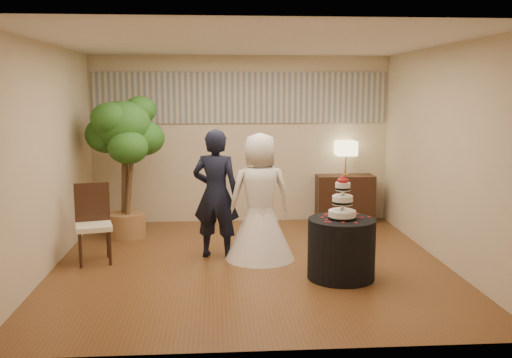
{
  "coord_description": "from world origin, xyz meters",
  "views": [
    {
      "loc": [
        -0.45,
        -7.1,
        2.22
      ],
      "look_at": [
        0.1,
        0.4,
        1.05
      ],
      "focal_mm": 40.0,
      "sensor_mm": 36.0,
      "label": 1
    }
  ],
  "objects": [
    {
      "name": "side_chair",
      "position": [
        -2.02,
        0.21,
        0.51
      ],
      "size": [
        0.57,
        0.59,
        1.02
      ],
      "primitive_type": null,
      "rotation": [
        0.0,
        0.0,
        0.25
      ],
      "color": "black",
      "rests_on": "floor"
    },
    {
      "name": "wall_front",
      "position": [
        0.0,
        -2.5,
        1.4
      ],
      "size": [
        5.0,
        0.06,
        2.8
      ],
      "primitive_type": "cube",
      "color": "beige",
      "rests_on": "ground"
    },
    {
      "name": "table_lamp",
      "position": [
        1.75,
        2.29,
        1.09
      ],
      "size": [
        0.33,
        0.33,
        0.58
      ],
      "primitive_type": null,
      "color": "beige",
      "rests_on": "console"
    },
    {
      "name": "floor",
      "position": [
        0.0,
        0.0,
        0.0
      ],
      "size": [
        5.0,
        5.0,
        0.0
      ],
      "primitive_type": "cube",
      "color": "brown",
      "rests_on": "ground"
    },
    {
      "name": "wedding_cake",
      "position": [
        1.04,
        -0.63,
        0.98
      ],
      "size": [
        0.33,
        0.33,
        0.52
      ],
      "primitive_type": null,
      "color": "white",
      "rests_on": "cake_table"
    },
    {
      "name": "console",
      "position": [
        1.75,
        2.29,
        0.4
      ],
      "size": [
        0.97,
        0.43,
        0.8
      ],
      "primitive_type": "cube",
      "rotation": [
        0.0,
        0.0,
        -0.01
      ],
      "color": "black",
      "rests_on": "floor"
    },
    {
      "name": "bride",
      "position": [
        0.14,
        0.25,
        0.84
      ],
      "size": [
        1.05,
        1.05,
        1.68
      ],
      "primitive_type": "imported",
      "rotation": [
        0.0,
        0.0,
        3.28
      ],
      "color": "white",
      "rests_on": "floor"
    },
    {
      "name": "groom",
      "position": [
        -0.44,
        0.36,
        0.86
      ],
      "size": [
        0.72,
        0.56,
        1.72
      ],
      "primitive_type": "imported",
      "rotation": [
        0.0,
        0.0,
        2.88
      ],
      "color": "black",
      "rests_on": "floor"
    },
    {
      "name": "cake_table",
      "position": [
        1.04,
        -0.63,
        0.36
      ],
      "size": [
        0.93,
        0.93,
        0.72
      ],
      "primitive_type": "cylinder",
      "rotation": [
        0.0,
        0.0,
        -0.19
      ],
      "color": "black",
      "rests_on": "floor"
    },
    {
      "name": "ceiling",
      "position": [
        0.0,
        0.0,
        2.8
      ],
      "size": [
        5.0,
        5.0,
        0.0
      ],
      "primitive_type": "cube",
      "color": "white",
      "rests_on": "wall_back"
    },
    {
      "name": "mural_border",
      "position": [
        0.0,
        2.48,
        2.1
      ],
      "size": [
        4.9,
        0.02,
        0.85
      ],
      "primitive_type": "cube",
      "color": "#99968C",
      "rests_on": "wall_back"
    },
    {
      "name": "ficus_tree",
      "position": [
        -1.81,
        1.5,
        1.09
      ],
      "size": [
        1.12,
        1.12,
        2.19
      ],
      "primitive_type": null,
      "rotation": [
        0.0,
        0.0,
        1.65
      ],
      "color": "#29601E",
      "rests_on": "floor"
    },
    {
      "name": "wall_back",
      "position": [
        0.0,
        2.5,
        1.4
      ],
      "size": [
        5.0,
        0.06,
        2.8
      ],
      "primitive_type": "cube",
      "color": "beige",
      "rests_on": "ground"
    },
    {
      "name": "wall_left",
      "position": [
        -2.5,
        0.0,
        1.4
      ],
      "size": [
        0.06,
        5.0,
        2.8
      ],
      "primitive_type": "cube",
      "color": "beige",
      "rests_on": "ground"
    },
    {
      "name": "wall_right",
      "position": [
        2.5,
        0.0,
        1.4
      ],
      "size": [
        0.06,
        5.0,
        2.8
      ],
      "primitive_type": "cube",
      "color": "beige",
      "rests_on": "ground"
    }
  ]
}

